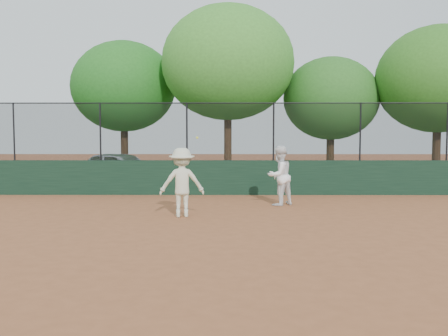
{
  "coord_description": "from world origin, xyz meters",
  "views": [
    {
      "loc": [
        0.85,
        -11.28,
        2.14
      ],
      "look_at": [
        0.8,
        2.2,
        1.2
      ],
      "focal_mm": 40.0,
      "sensor_mm": 36.0,
      "label": 1
    }
  ],
  "objects_px": {
    "parked_car": "(121,169)",
    "player_second": "(279,176)",
    "player_main": "(182,182)",
    "tree_3": "(331,99)",
    "tree_2": "(228,63)",
    "tree_4": "(438,79)",
    "tree_1": "(124,87)"
  },
  "relations": [
    {
      "from": "player_second",
      "to": "tree_1",
      "type": "bearing_deg",
      "value": -94.21
    },
    {
      "from": "tree_2",
      "to": "player_main",
      "type": "bearing_deg",
      "value": -96.91
    },
    {
      "from": "tree_4",
      "to": "player_main",
      "type": "bearing_deg",
      "value": -137.45
    },
    {
      "from": "player_second",
      "to": "tree_3",
      "type": "relative_size",
      "value": 0.31
    },
    {
      "from": "tree_1",
      "to": "tree_3",
      "type": "height_order",
      "value": "tree_1"
    },
    {
      "from": "player_main",
      "to": "tree_3",
      "type": "height_order",
      "value": "tree_3"
    },
    {
      "from": "parked_car",
      "to": "tree_2",
      "type": "relative_size",
      "value": 0.53
    },
    {
      "from": "player_main",
      "to": "tree_1",
      "type": "bearing_deg",
      "value": 108.18
    },
    {
      "from": "tree_1",
      "to": "player_main",
      "type": "bearing_deg",
      "value": -71.82
    },
    {
      "from": "player_second",
      "to": "tree_4",
      "type": "bearing_deg",
      "value": -174.2
    },
    {
      "from": "tree_2",
      "to": "tree_1",
      "type": "bearing_deg",
      "value": 162.06
    },
    {
      "from": "tree_1",
      "to": "tree_4",
      "type": "bearing_deg",
      "value": -7.71
    },
    {
      "from": "tree_2",
      "to": "tree_4",
      "type": "relative_size",
      "value": 1.14
    },
    {
      "from": "player_second",
      "to": "tree_2",
      "type": "xyz_separation_m",
      "value": [
        -1.5,
        7.98,
        4.42
      ]
    },
    {
      "from": "tree_4",
      "to": "tree_2",
      "type": "bearing_deg",
      "value": 178.06
    },
    {
      "from": "parked_car",
      "to": "player_second",
      "type": "xyz_separation_m",
      "value": [
        5.74,
        -4.95,
        0.17
      ]
    },
    {
      "from": "player_main",
      "to": "tree_4",
      "type": "relative_size",
      "value": 0.3
    },
    {
      "from": "tree_4",
      "to": "tree_1",
      "type": "bearing_deg",
      "value": 172.29
    },
    {
      "from": "player_main",
      "to": "tree_4",
      "type": "bearing_deg",
      "value": 42.55
    },
    {
      "from": "player_main",
      "to": "tree_3",
      "type": "xyz_separation_m",
      "value": [
        6.04,
        10.79,
        2.87
      ]
    },
    {
      "from": "tree_3",
      "to": "tree_1",
      "type": "bearing_deg",
      "value": 174.92
    },
    {
      "from": "parked_car",
      "to": "tree_1",
      "type": "xyz_separation_m",
      "value": [
        -0.8,
        4.66,
        3.68
      ]
    },
    {
      "from": "tree_2",
      "to": "tree_4",
      "type": "xyz_separation_m",
      "value": [
        9.36,
        -0.32,
        -0.77
      ]
    },
    {
      "from": "player_main",
      "to": "tree_2",
      "type": "relative_size",
      "value": 0.26
    },
    {
      "from": "player_second",
      "to": "player_main",
      "type": "xyz_separation_m",
      "value": [
        -2.71,
        -2.05,
        -0.0
      ]
    },
    {
      "from": "player_second",
      "to": "player_main",
      "type": "distance_m",
      "value": 3.4
    },
    {
      "from": "player_main",
      "to": "tree_2",
      "type": "xyz_separation_m",
      "value": [
        1.22,
        10.03,
        4.42
      ]
    },
    {
      "from": "tree_3",
      "to": "parked_car",
      "type": "bearing_deg",
      "value": -157.35
    },
    {
      "from": "parked_car",
      "to": "tree_2",
      "type": "bearing_deg",
      "value": -25.35
    },
    {
      "from": "player_second",
      "to": "parked_car",
      "type": "bearing_deg",
      "value": -79.23
    },
    {
      "from": "tree_3",
      "to": "tree_4",
      "type": "height_order",
      "value": "tree_4"
    },
    {
      "from": "tree_1",
      "to": "tree_2",
      "type": "relative_size",
      "value": 0.83
    }
  ]
}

